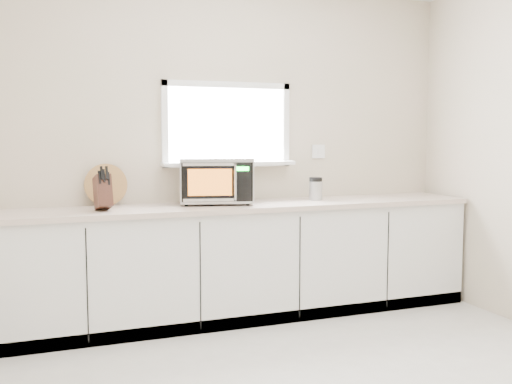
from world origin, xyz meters
name	(u,v)px	position (x,y,z in m)	size (l,w,h in m)	color
back_wall	(227,147)	(0.00, 2.00, 1.36)	(4.00, 0.17, 2.70)	beige
cabinets	(239,263)	(0.00, 1.70, 0.44)	(3.92, 0.60, 0.88)	silver
countertop	(239,206)	(0.00, 1.69, 0.90)	(3.92, 0.64, 0.04)	beige
microwave	(216,180)	(-0.16, 1.79, 1.11)	(0.65, 0.56, 0.36)	black
knife_block	(103,191)	(-1.05, 1.65, 1.06)	(0.12, 0.23, 0.32)	#462319
cutting_board	(106,185)	(-1.00, 1.94, 1.08)	(0.33, 0.33, 0.02)	#9F6C3D
coffee_grinder	(316,189)	(0.69, 1.72, 1.02)	(0.11, 0.11, 0.20)	#B1B4B9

